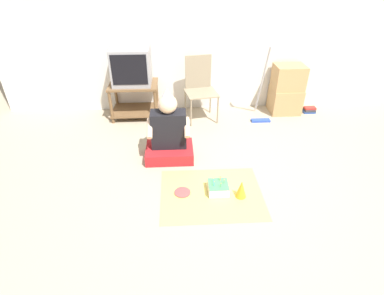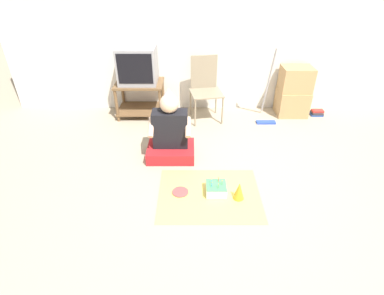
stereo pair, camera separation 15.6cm
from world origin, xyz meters
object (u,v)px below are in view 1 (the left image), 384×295
object	(u,v)px
cardboard_box_stack	(286,90)
book_pile	(309,110)
dust_mop	(261,100)
party_hat_blue	(241,189)
paper_plate	(182,192)
tv	(131,66)
folding_chair	(200,85)
birthday_cake	(218,188)
person_seated	(169,135)

from	to	relation	value
cardboard_box_stack	book_pile	distance (m)	0.52
book_pile	dust_mop	bearing A→B (deg)	-168.05
cardboard_box_stack	party_hat_blue	world-z (taller)	cardboard_box_stack
dust_mop	paper_plate	world-z (taller)	dust_mop
tv	folding_chair	size ratio (longest dim) A/B	0.59
tv	birthday_cake	xyz separation A→B (m)	(1.03, -1.88, -0.72)
cardboard_box_stack	birthday_cake	bearing A→B (deg)	-124.22
dust_mop	book_pile	distance (m)	0.91
person_seated	birthday_cake	bearing A→B (deg)	-54.65
tv	book_pile	size ratio (longest dim) A/B	2.84
birthday_cake	dust_mop	bearing A→B (deg)	63.01
tv	folding_chair	distance (m)	1.01
folding_chair	birthday_cake	bearing A→B (deg)	-88.18
cardboard_box_stack	book_pile	size ratio (longest dim) A/B	3.89
cardboard_box_stack	dust_mop	xyz separation A→B (m)	(-0.44, -0.24, -0.05)
person_seated	folding_chair	bearing A→B (deg)	67.35
tv	birthday_cake	distance (m)	2.26
person_seated	paper_plate	xyz separation A→B (m)	(0.14, -0.71, -0.28)
cardboard_box_stack	person_seated	distance (m)	2.15
dust_mop	tv	bearing A→B (deg)	173.41
tv	party_hat_blue	size ratio (longest dim) A/B	2.84
tv	cardboard_box_stack	world-z (taller)	tv
dust_mop	person_seated	size ratio (longest dim) A/B	1.27
book_pile	paper_plate	distance (m)	2.76
party_hat_blue	folding_chair	bearing A→B (deg)	98.45
folding_chair	person_seated	size ratio (longest dim) A/B	1.05
person_seated	tv	bearing A→B (deg)	114.26
person_seated	party_hat_blue	xyz separation A→B (m)	(0.73, -0.80, -0.19)
book_pile	party_hat_blue	bearing A→B (deg)	-127.42
tv	book_pile	bearing A→B (deg)	-0.80
dust_mop	book_pile	bearing A→B (deg)	11.95
party_hat_blue	paper_plate	world-z (taller)	party_hat_blue
tv	folding_chair	bearing A→B (deg)	-5.15
cardboard_box_stack	birthday_cake	world-z (taller)	cardboard_box_stack
book_pile	person_seated	world-z (taller)	person_seated
folding_chair	paper_plate	size ratio (longest dim) A/B	5.36
birthday_cake	book_pile	bearing A→B (deg)	47.41
tv	folding_chair	xyz separation A→B (m)	(0.97, -0.09, -0.26)
tv	dust_mop	size ratio (longest dim) A/B	0.49
dust_mop	birthday_cake	world-z (taller)	dust_mop
folding_chair	cardboard_box_stack	bearing A→B (deg)	4.55
cardboard_box_stack	book_pile	bearing A→B (deg)	-8.13
dust_mop	book_pile	world-z (taller)	dust_mop
dust_mop	person_seated	xyz separation A→B (m)	(-1.35, -0.95, -0.01)
birthday_cake	folding_chair	bearing A→B (deg)	91.82
birthday_cake	person_seated	bearing A→B (deg)	125.35
party_hat_blue	tv	bearing A→B (deg)	122.57
person_seated	birthday_cake	world-z (taller)	person_seated
folding_chair	cardboard_box_stack	world-z (taller)	folding_chair
folding_chair	person_seated	world-z (taller)	folding_chair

